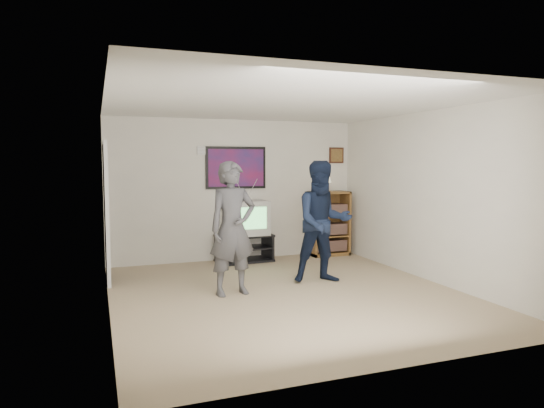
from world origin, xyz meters
TOP-DOWN VIEW (x-y plane):
  - room_shell at (0.00, 0.35)m, footprint 4.51×5.00m
  - media_stand at (0.07, 2.23)m, footprint 1.01×0.62m
  - crt_television at (0.11, 2.23)m, footprint 0.72×0.61m
  - bookshelf at (1.75, 2.28)m, footprint 0.73×0.42m
  - table_lamp at (1.70, 2.33)m, footprint 0.20×0.20m
  - person_tall at (-0.68, 0.24)m, footprint 0.70×0.52m
  - person_short at (0.73, 0.44)m, footprint 0.95×0.79m
  - controller_left at (-0.74, 0.46)m, footprint 0.08×0.13m
  - controller_right at (0.77, 0.65)m, footprint 0.08×0.12m
  - poster at (0.00, 2.48)m, footprint 1.10×0.03m
  - air_vent at (-0.55, 2.48)m, footprint 0.28×0.02m
  - small_picture at (2.00, 2.48)m, footprint 0.30×0.03m
  - doorway at (-2.23, 1.60)m, footprint 0.03×0.85m

SIDE VIEW (x-z plane):
  - media_stand at x=0.07m, z-range 0.00..0.48m
  - bookshelf at x=1.75m, z-range 0.00..1.20m
  - crt_television at x=0.11m, z-range 0.48..1.08m
  - person_tall at x=-0.68m, z-range 0.00..1.76m
  - person_short at x=0.73m, z-range 0.00..1.77m
  - controller_right at x=0.77m, z-range 0.97..1.01m
  - doorway at x=-2.23m, z-range 0.00..2.00m
  - controller_left at x=-0.74m, z-range 1.18..1.21m
  - room_shell at x=0.00m, z-range 0.00..2.50m
  - table_lamp at x=1.70m, z-range 1.20..1.52m
  - poster at x=0.00m, z-range 1.27..2.02m
  - small_picture at x=2.00m, z-range 1.73..2.03m
  - air_vent at x=-0.55m, z-range 1.88..2.02m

